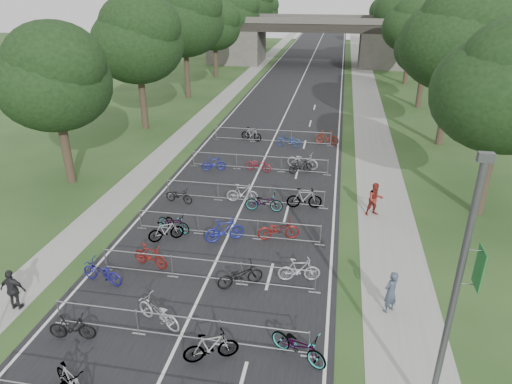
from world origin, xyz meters
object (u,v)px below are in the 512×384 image
at_px(overpass_bridge, 310,40).
at_px(lamppost, 456,297).
at_px(pedestrian_a, 391,292).
at_px(pedestrian_c, 13,290).
at_px(bike_1, 71,381).
at_px(pedestrian_b, 375,200).

height_order(overpass_bridge, lamppost, lamppost).
distance_m(pedestrian_a, pedestrian_c, 14.49).
bearing_deg(bike_1, lamppost, -53.69).
bearing_deg(pedestrian_b, pedestrian_c, -164.19).
xyz_separation_m(overpass_bridge, pedestrian_a, (7.48, -58.42, -2.64)).
distance_m(pedestrian_a, pedestrian_b, 8.17).
bearing_deg(pedestrian_a, pedestrian_c, -33.84).
bearing_deg(lamppost, overpass_bridge, 97.53).
xyz_separation_m(overpass_bridge, bike_1, (-2.43, -64.26, -2.99)).
height_order(lamppost, bike_1, lamppost).
xyz_separation_m(lamppost, bike_1, (-10.76, -1.26, -3.74)).
bearing_deg(overpass_bridge, pedestrian_b, -81.71).
xyz_separation_m(lamppost, pedestrian_b, (-1.00, 12.74, -3.35)).
xyz_separation_m(overpass_bridge, pedestrian_b, (7.33, -50.26, -2.60)).
relative_size(lamppost, bike_1, 4.58).
xyz_separation_m(lamppost, pedestrian_c, (-15.13, 2.12, -3.41)).
height_order(overpass_bridge, pedestrian_a, overpass_bridge).
distance_m(bike_1, pedestrian_b, 17.07).
distance_m(bike_1, pedestrian_c, 5.53).
relative_size(lamppost, pedestrian_a, 4.60).
bearing_deg(pedestrian_c, bike_1, 139.33).
height_order(bike_1, pedestrian_b, pedestrian_b).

